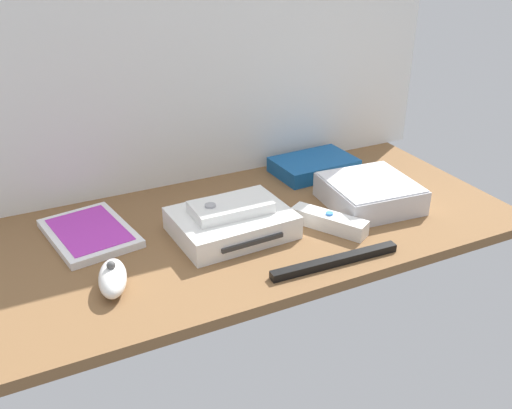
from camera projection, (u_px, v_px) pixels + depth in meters
ground_plane at (256, 228)px, 112.59cm from camera, size 100.00×48.00×2.00cm
back_wall at (202, 31)px, 117.37cm from camera, size 110.00×1.20×64.00cm
game_console at (232, 223)px, 107.59cm from camera, size 21.68×17.21×4.40cm
mini_computer at (370, 193)px, 117.98cm from camera, size 18.39×18.39×5.30cm
game_case at (90, 233)px, 107.15cm from camera, size 16.36×20.86×1.56cm
network_router at (314, 166)px, 132.99cm from camera, size 18.51×12.96×3.40cm
remote_wand at (329, 222)px, 109.51cm from camera, size 10.54×14.61×3.40cm
remote_nunchuk at (113, 278)px, 91.75cm from camera, size 6.87×10.80×5.10cm
remote_classic_pad at (231, 207)px, 106.30cm from camera, size 14.44×8.08×2.40cm
sensor_bar at (335, 261)px, 98.70cm from camera, size 24.05×2.70×1.40cm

